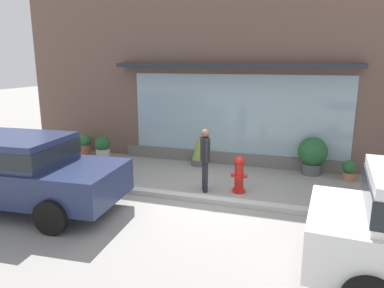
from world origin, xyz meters
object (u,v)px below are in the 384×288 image
at_px(parked_car_navy, 14,167).
at_px(potted_plant_window_right, 199,150).
at_px(potted_plant_near_hydrant, 103,147).
at_px(fire_hydrant, 239,174).
at_px(potted_plant_doorstep, 85,144).
at_px(potted_plant_corner_tall, 312,154).
at_px(pedestrian_with_handbag, 205,156).
at_px(potted_plant_trailing_edge, 349,170).

distance_m(parked_car_navy, potted_plant_window_right, 5.15).
bearing_deg(potted_plant_near_hydrant, parked_car_navy, -85.22).
bearing_deg(fire_hydrant, potted_plant_near_hydrant, 161.20).
xyz_separation_m(fire_hydrant, potted_plant_doorstep, (-5.65, 1.98, -0.10)).
relative_size(parked_car_navy, potted_plant_corner_tall, 4.35).
bearing_deg(potted_plant_doorstep, parked_car_navy, -73.98).
bearing_deg(potted_plant_corner_tall, fire_hydrant, -129.73).
distance_m(potted_plant_near_hydrant, potted_plant_corner_tall, 6.43).
relative_size(potted_plant_window_right, potted_plant_corner_tall, 0.90).
xyz_separation_m(fire_hydrant, pedestrian_with_handbag, (-0.81, -0.18, 0.43)).
distance_m(potted_plant_window_right, potted_plant_trailing_edge, 4.22).
relative_size(pedestrian_with_handbag, potted_plant_window_right, 1.62).
bearing_deg(potted_plant_doorstep, potted_plant_near_hydrant, -21.77).
xyz_separation_m(pedestrian_with_handbag, potted_plant_trailing_edge, (3.43, 1.94, -0.60)).
bearing_deg(potted_plant_doorstep, potted_plant_trailing_edge, -1.46).
bearing_deg(potted_plant_trailing_edge, pedestrian_with_handbag, -150.48).
height_order(fire_hydrant, parked_car_navy, parked_car_navy).
height_order(parked_car_navy, potted_plant_trailing_edge, parked_car_navy).
height_order(pedestrian_with_handbag, parked_car_navy, parked_car_navy).
bearing_deg(potted_plant_window_right, potted_plant_trailing_edge, -1.89).
relative_size(fire_hydrant, potted_plant_window_right, 0.94).
xyz_separation_m(parked_car_navy, potted_plant_trailing_edge, (7.02, 4.15, -0.62)).
xyz_separation_m(potted_plant_near_hydrant, potted_plant_window_right, (3.15, 0.29, 0.07)).
xyz_separation_m(fire_hydrant, potted_plant_corner_tall, (1.68, 2.02, 0.13)).
bearing_deg(potted_plant_trailing_edge, potted_plant_doorstep, 178.54).
height_order(potted_plant_window_right, potted_plant_corner_tall, potted_plant_corner_tall).
height_order(potted_plant_window_right, potted_plant_doorstep, potted_plant_window_right).
distance_m(fire_hydrant, parked_car_navy, 5.03).
relative_size(fire_hydrant, potted_plant_doorstep, 1.33).
distance_m(pedestrian_with_handbag, potted_plant_near_hydrant, 4.34).
bearing_deg(potted_plant_corner_tall, pedestrian_with_handbag, -138.53).
bearing_deg(pedestrian_with_handbag, potted_plant_corner_tall, -72.16).
relative_size(potted_plant_window_right, potted_plant_doorstep, 1.41).
height_order(fire_hydrant, potted_plant_trailing_edge, fire_hydrant).
bearing_deg(potted_plant_trailing_edge, parked_car_navy, -149.40).
xyz_separation_m(pedestrian_with_handbag, potted_plant_window_right, (-0.78, 2.08, -0.43)).
relative_size(pedestrian_with_handbag, potted_plant_corner_tall, 1.47).
height_order(fire_hydrant, potted_plant_doorstep, fire_hydrant).
height_order(parked_car_navy, potted_plant_corner_tall, parked_car_navy).
xyz_separation_m(potted_plant_doorstep, potted_plant_corner_tall, (7.33, 0.04, 0.23)).
distance_m(potted_plant_near_hydrant, potted_plant_window_right, 3.16).
distance_m(pedestrian_with_handbag, parked_car_navy, 4.22).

